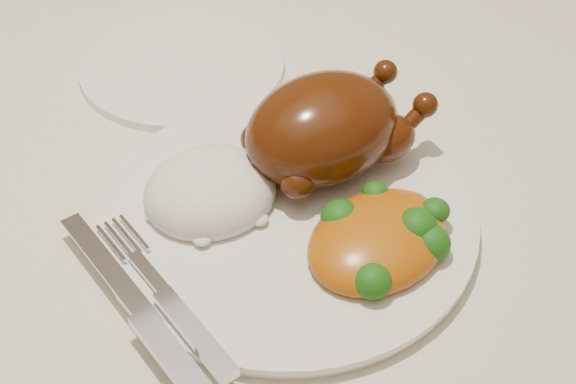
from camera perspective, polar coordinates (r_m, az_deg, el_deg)
dining_table at (r=0.78m, az=-12.79°, el=-2.95°), size 1.60×0.90×0.76m
tablecloth at (r=0.73m, az=-13.67°, el=0.97°), size 1.73×1.03×0.18m
dinner_plate at (r=0.63m, az=-0.00°, el=-1.72°), size 0.29×0.29×0.01m
side_plate at (r=0.79m, az=-7.52°, el=8.94°), size 0.21×0.21×0.01m
roast_chicken at (r=0.64m, az=2.76°, el=4.61°), size 0.16×0.11×0.08m
rice_mound at (r=0.63m, az=-5.55°, el=0.00°), size 0.12×0.11×0.06m
mac_and_cheese at (r=0.60m, az=6.71°, el=-3.14°), size 0.13×0.11×0.04m
cutlery at (r=0.56m, az=-9.00°, el=-8.76°), size 0.04×0.20×0.01m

